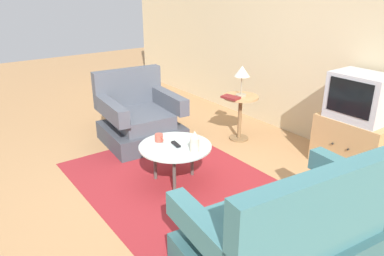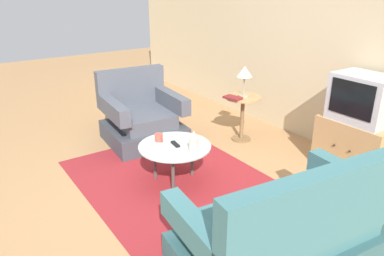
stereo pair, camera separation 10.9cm
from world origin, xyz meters
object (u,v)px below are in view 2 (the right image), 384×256
tv_remote_dark (175,144)px  tv_remote_silver (190,137)px  table_lamp (245,73)px  couch (288,231)px  tv_stand (355,145)px  television (363,98)px  side_table (243,109)px  book (233,98)px  armchair (141,118)px  coffee_table (175,149)px  vase (194,142)px  mug (159,137)px

tv_remote_dark → tv_remote_silver: size_ratio=1.00×
table_lamp → tv_remote_dark: 1.49m
couch → tv_stand: (-0.63, 1.82, -0.01)m
television → tv_remote_silver: television is taller
couch → side_table: (-1.99, 1.33, 0.13)m
couch → book: (-1.98, 1.15, 0.32)m
armchair → table_lamp: size_ratio=2.56×
side_table → television: bearing=19.4°
coffee_table → tv_remote_dark: bearing=107.8°
table_lamp → vase: size_ratio=1.80×
couch → television: television is taller
tv_remote_dark → book: size_ratio=0.60×
vase → table_lamp: bearing=118.4°
armchair → vase: bearing=88.5°
table_lamp → tv_remote_silver: 1.26m
mug → television: bearing=60.1°
tv_stand → mug: (-1.09, -1.91, 0.17)m
coffee_table → side_table: (-0.45, 1.35, 0.05)m
television → tv_remote_silver: bearing=-121.8°
television → book: size_ratio=2.44×
armchair → television: bearing=131.5°
side_table → television: size_ratio=1.00×
table_lamp → vase: bearing=-61.6°
mug → tv_stand: bearing=60.2°
couch → tv_remote_dark: couch is taller
table_lamp → book: bearing=-87.7°
coffee_table → tv_remote_silver: 0.27m
tv_remote_silver → armchair: bearing=-43.7°
coffee_table → tv_remote_dark: tv_remote_dark is taller
tv_remote_dark → side_table: bearing=116.8°
table_lamp → mug: size_ratio=3.04×
tv_remote_dark → tv_remote_silver: 0.25m
coffee_table → side_table: size_ratio=1.23×
side_table → tv_remote_dark: 1.41m
armchair → tv_remote_dark: 1.25m
tv_stand → book: (-1.35, -0.67, 0.33)m
tv_stand → tv_remote_silver: (-0.98, -1.58, 0.14)m
coffee_table → vase: size_ratio=3.43×
table_lamp → book: (0.01, -0.19, -0.29)m
couch → coffee_table: couch is taller
tv_stand → mug: size_ratio=6.07×
book → table_lamp: bearing=80.4°
side_table → table_lamp: bearing=131.8°
television → tv_remote_dark: 2.07m
mug → tv_remote_dark: (0.19, 0.09, -0.03)m
armchair → side_table: size_ratio=1.65×
tv_stand → vase: vase is taller
side_table → tv_stand: 1.45m
tv_stand → tv_remote_silver: bearing=-121.7°
coffee_table → table_lamp: table_lamp is taller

